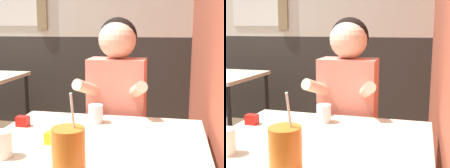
{
  "view_description": "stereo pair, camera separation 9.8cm",
  "coord_description": "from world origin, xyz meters",
  "views": [
    {
      "loc": [
        1.28,
        -0.92,
        1.22
      ],
      "look_at": [
        1.01,
        0.46,
        0.96
      ],
      "focal_mm": 50.0,
      "sensor_mm": 36.0,
      "label": 1
    },
    {
      "loc": [
        1.38,
        -0.9,
        1.22
      ],
      "look_at": [
        1.01,
        0.46,
        0.96
      ],
      "focal_mm": 50.0,
      "sensor_mm": 36.0,
      "label": 2
    }
  ],
  "objects": [
    {
      "name": "person_seated",
      "position": [
        0.96,
        0.9,
        0.69
      ],
      "size": [
        0.42,
        0.42,
        1.28
      ],
      "color": "#EA7F6B",
      "rests_on": "ground_plane"
    },
    {
      "name": "back_wall",
      "position": [
        -0.01,
        2.7,
        1.36
      ],
      "size": [
        5.96,
        0.09,
        2.7
      ],
      "color": "beige",
      "rests_on": "ground_plane"
    },
    {
      "name": "cocktail_pitcher",
      "position": [
        0.96,
        -0.02,
        0.82
      ],
      "size": [
        0.11,
        0.11,
        0.29
      ],
      "color": "#C6661E",
      "rests_on": "main_table"
    },
    {
      "name": "main_table",
      "position": [
        0.96,
        0.28,
        0.67
      ],
      "size": [
        0.96,
        0.91,
        0.73
      ],
      "color": "beige",
      "rests_on": "ground_plane"
    },
    {
      "name": "condiment_mustard",
      "position": [
        0.79,
        0.26,
        0.76
      ],
      "size": [
        0.06,
        0.04,
        0.05
      ],
      "color": "yellow",
      "rests_on": "main_table"
    },
    {
      "name": "glass_near_pitcher",
      "position": [
        0.9,
        0.59,
        0.78
      ],
      "size": [
        0.08,
        0.08,
        0.09
      ],
      "color": "silver",
      "rests_on": "main_table"
    },
    {
      "name": "glass_center",
      "position": [
        0.66,
        0.09,
        0.78
      ],
      "size": [
        0.08,
        0.08,
        0.1
      ],
      "color": "silver",
      "rests_on": "main_table"
    },
    {
      "name": "brick_wall_right",
      "position": [
        1.51,
        1.34,
        1.35
      ],
      "size": [
        0.08,
        4.67,
        2.7
      ],
      "color": "brown",
      "rests_on": "ground_plane"
    },
    {
      "name": "condiment_ketchup",
      "position": [
        0.56,
        0.46,
        0.76
      ],
      "size": [
        0.06,
        0.04,
        0.05
      ],
      "color": "#B7140F",
      "rests_on": "main_table"
    }
  ]
}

